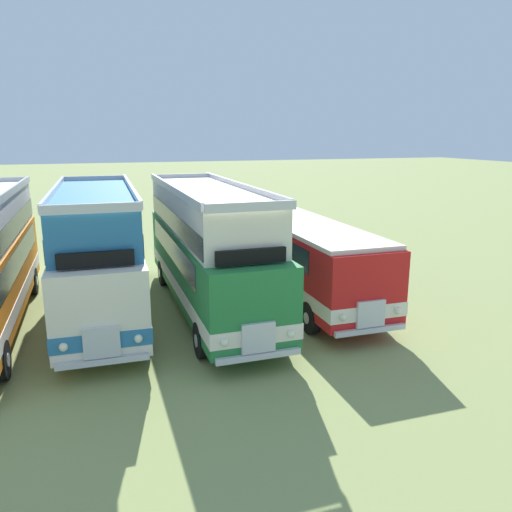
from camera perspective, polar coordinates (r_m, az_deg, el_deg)
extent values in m
cube|color=silver|center=(17.65, -26.15, 6.54)|extent=(0.21, 10.02, 0.24)
cylinder|color=black|center=(14.64, -26.90, -10.57)|extent=(0.29, 1.04, 1.04)
cylinder|color=silver|center=(14.62, -26.32, -10.55)|extent=(0.02, 0.36, 0.36)
cylinder|color=black|center=(21.69, -24.01, -2.63)|extent=(0.29, 1.04, 1.04)
cylinder|color=silver|center=(21.68, -23.62, -2.60)|extent=(0.02, 0.36, 0.36)
cube|color=silver|center=(17.86, -17.36, -1.45)|extent=(2.76, 9.98, 2.30)
cube|color=teal|center=(18.02, -17.23, -3.29)|extent=(2.80, 10.02, 0.44)
cube|color=#19232D|center=(18.11, -17.50, 0.70)|extent=(2.73, 7.59, 0.76)
cube|color=#19232D|center=(12.96, -17.53, -4.10)|extent=(2.20, 0.16, 0.90)
cube|color=silver|center=(13.28, -17.14, -9.39)|extent=(0.90, 0.14, 0.80)
cube|color=silver|center=(13.46, -16.99, -11.40)|extent=(2.30, 0.20, 0.16)
sphere|color=#EAEACC|center=(13.29, -13.21, -9.12)|extent=(0.22, 0.22, 0.22)
sphere|color=#EAEACC|center=(13.32, -21.06, -9.64)|extent=(0.22, 0.22, 0.22)
cube|color=teal|center=(17.73, -17.80, 4.70)|extent=(2.64, 9.08, 1.50)
cube|color=silver|center=(12.95, -18.17, 5.16)|extent=(2.40, 0.16, 0.24)
cube|color=silver|center=(21.62, -17.89, 8.34)|extent=(2.40, 0.16, 0.24)
cube|color=silver|center=(17.65, -14.06, 7.53)|extent=(0.34, 9.02, 0.24)
cube|color=silver|center=(17.69, -21.89, 6.97)|extent=(0.34, 9.02, 0.24)
cube|color=#19232D|center=(17.77, -17.73, 3.74)|extent=(2.67, 8.98, 0.64)
cube|color=black|center=(13.24, -17.75, -0.38)|extent=(1.90, 0.17, 0.40)
cylinder|color=black|center=(15.05, -12.59, -8.70)|extent=(0.31, 1.05, 1.04)
cylinder|color=silver|center=(15.06, -12.02, -8.66)|extent=(0.03, 0.36, 0.36)
cylinder|color=black|center=(15.10, -21.43, -9.29)|extent=(0.31, 1.05, 1.04)
cylinder|color=silver|center=(15.11, -22.01, -9.32)|extent=(0.03, 0.36, 0.36)
cylinder|color=black|center=(21.23, -14.05, -2.17)|extent=(0.31, 1.05, 1.04)
cylinder|color=silver|center=(21.24, -13.65, -2.14)|extent=(0.03, 0.36, 0.36)
cylinder|color=black|center=(21.26, -20.25, -2.59)|extent=(0.31, 1.05, 1.04)
cylinder|color=silver|center=(21.27, -20.65, -2.62)|extent=(0.03, 0.36, 0.36)
cube|color=#237538|center=(17.82, -5.38, -0.91)|extent=(2.51, 10.87, 2.30)
cube|color=silver|center=(17.98, -5.34, -2.76)|extent=(2.55, 10.91, 0.44)
cube|color=#19232D|center=(18.06, -5.71, 1.24)|extent=(2.54, 8.47, 0.76)
cube|color=#19232D|center=(12.66, 0.12, -3.87)|extent=(2.20, 0.10, 0.90)
cube|color=silver|center=(12.99, 0.28, -9.27)|extent=(0.90, 0.12, 0.80)
cube|color=silver|center=(13.17, 0.32, -11.33)|extent=(2.30, 0.14, 0.16)
sphere|color=#EAEACC|center=(13.28, 4.02, -8.79)|extent=(0.22, 0.22, 0.22)
sphere|color=#EAEACC|center=(12.75, -3.60, -9.77)|extent=(0.22, 0.22, 0.22)
cube|color=silver|center=(17.68, -5.70, 5.26)|extent=(2.41, 9.97, 1.50)
cube|color=silver|center=(12.61, -0.51, 5.62)|extent=(2.40, 0.10, 0.24)
cube|color=silver|center=(21.96, -8.39, 8.92)|extent=(2.40, 0.10, 0.24)
cube|color=silver|center=(17.88, -1.98, 8.00)|extent=(0.11, 9.96, 0.24)
cube|color=silver|center=(17.36, -9.66, 7.64)|extent=(0.11, 9.96, 0.24)
cube|color=#19232D|center=(17.72, -5.68, 4.30)|extent=(2.45, 9.87, 0.64)
cube|color=black|center=(12.90, -0.57, -0.07)|extent=(1.90, 0.12, 0.40)
cylinder|color=black|center=(15.01, 2.44, -8.43)|extent=(0.28, 1.04, 1.04)
cylinder|color=silver|center=(15.06, 2.98, -8.36)|extent=(0.02, 0.36, 0.36)
cylinder|color=black|center=(14.41, -6.26, -9.48)|extent=(0.28, 1.04, 1.04)
cylinder|color=silver|center=(14.38, -6.85, -9.54)|extent=(0.02, 0.36, 0.36)
cylinder|color=black|center=(21.79, -4.55, -1.39)|extent=(0.28, 1.04, 1.04)
cylinder|color=silver|center=(21.83, -4.17, -1.36)|extent=(0.02, 0.36, 0.36)
cylinder|color=black|center=(21.38, -10.54, -1.87)|extent=(0.28, 1.04, 1.04)
cylinder|color=silver|center=(21.36, -10.94, -1.91)|extent=(0.02, 0.36, 0.36)
cube|color=red|center=(19.29, 5.11, 0.23)|extent=(2.58, 10.35, 2.30)
cube|color=silver|center=(19.44, 5.07, -1.49)|extent=(2.62, 10.39, 0.44)
cube|color=#19232D|center=(19.52, 4.69, 2.20)|extent=(2.59, 7.95, 0.76)
cube|color=#19232D|center=(14.72, 12.95, -1.71)|extent=(2.20, 0.12, 0.90)
cube|color=silver|center=(15.01, 12.91, -6.42)|extent=(0.90, 0.13, 0.80)
cube|color=silver|center=(15.16, 12.87, -8.23)|extent=(2.30, 0.16, 0.16)
sphere|color=#EAEACC|center=(15.46, 15.82, -5.99)|extent=(0.22, 0.22, 0.22)
sphere|color=#EAEACC|center=(14.57, 9.87, -6.88)|extent=(0.22, 0.22, 0.22)
cube|color=silver|center=(19.04, 5.18, 3.80)|extent=(2.54, 9.95, 0.14)
cylinder|color=black|center=(17.09, 13.31, -6.00)|extent=(0.29, 1.04, 1.04)
cylinder|color=silver|center=(17.17, 13.75, -5.93)|extent=(0.02, 0.36, 0.36)
cylinder|color=black|center=(16.06, 6.22, -6.99)|extent=(0.29, 1.04, 1.04)
cylinder|color=silver|center=(16.01, 5.73, -7.05)|extent=(0.02, 0.36, 0.36)
cylinder|color=black|center=(23.02, 4.41, -0.57)|extent=(0.29, 1.04, 1.04)
cylinder|color=silver|center=(23.07, 4.75, -0.54)|extent=(0.02, 0.36, 0.36)
cylinder|color=black|center=(22.26, -1.08, -1.02)|extent=(0.29, 1.04, 1.04)
cylinder|color=silver|center=(22.22, -1.45, -1.05)|extent=(0.02, 0.36, 0.36)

